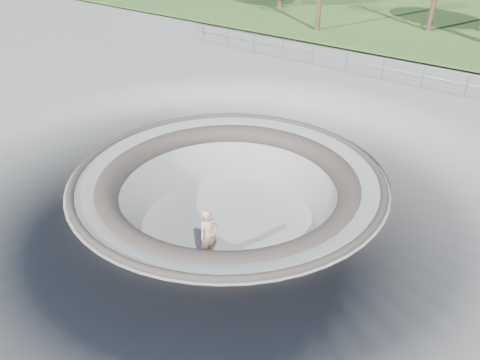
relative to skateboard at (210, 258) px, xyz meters
The scene contains 5 objects.
ground 2.81m from the skateboard, 113.26° to the left, with size 180.00×180.00×0.00m, color gray.
skate_bowl 2.13m from the skateboard, 113.26° to the left, with size 14.00×14.00×4.10m.
safety_railing 14.21m from the skateboard, 93.45° to the left, with size 25.00×0.06×1.03m.
skateboard is the anchor object (origin of this frame).
skater 0.89m from the skateboard, 84.29° to the right, with size 0.64×0.42×1.75m, color #DEB190.
Camera 1 is at (8.61, -10.21, 7.67)m, focal length 35.00 mm.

